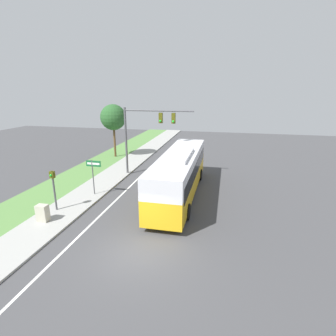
# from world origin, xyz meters

# --- Properties ---
(ground_plane) EXTENTS (80.00, 80.00, 0.00)m
(ground_plane) POSITION_xyz_m (0.00, 0.00, 0.00)
(ground_plane) COLOR #424244
(sidewalk) EXTENTS (2.80, 80.00, 0.12)m
(sidewalk) POSITION_xyz_m (-6.20, 0.00, 0.06)
(sidewalk) COLOR #9E9E99
(sidewalk) RESTS_ON ground_plane
(lane_divider_near) EXTENTS (0.14, 30.00, 0.01)m
(lane_divider_near) POSITION_xyz_m (-3.60, 0.00, 0.00)
(lane_divider_near) COLOR silver
(lane_divider_near) RESTS_ON ground_plane
(bus) EXTENTS (2.60, 12.08, 3.50)m
(bus) POSITION_xyz_m (0.78, 7.77, 1.91)
(bus) COLOR gold
(bus) RESTS_ON ground_plane
(signal_gantry) EXTENTS (6.35, 0.41, 6.25)m
(signal_gantry) POSITION_xyz_m (-3.11, 11.88, 4.48)
(signal_gantry) COLOR #4C4C51
(signal_gantry) RESTS_ON ground_plane
(pedestrian_signal) EXTENTS (0.28, 0.34, 2.78)m
(pedestrian_signal) POSITION_xyz_m (-6.69, 3.21, 1.92)
(pedestrian_signal) COLOR #4C4C51
(pedestrian_signal) RESTS_ON ground_plane
(street_sign) EXTENTS (1.16, 0.08, 2.80)m
(street_sign) POSITION_xyz_m (-5.51, 6.28, 1.95)
(street_sign) COLOR #4C4C51
(street_sign) RESTS_ON ground_plane
(utility_cabinet) EXTENTS (0.67, 0.47, 1.03)m
(utility_cabinet) POSITION_xyz_m (-6.51, 1.67, 0.64)
(utility_cabinet) COLOR #B7B29E
(utility_cabinet) RESTS_ON sidewalk
(roadside_tree) EXTENTS (2.94, 2.94, 6.10)m
(roadside_tree) POSITION_xyz_m (-8.81, 17.67, 4.70)
(roadside_tree) COLOR brown
(roadside_tree) RESTS_ON grass_verge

